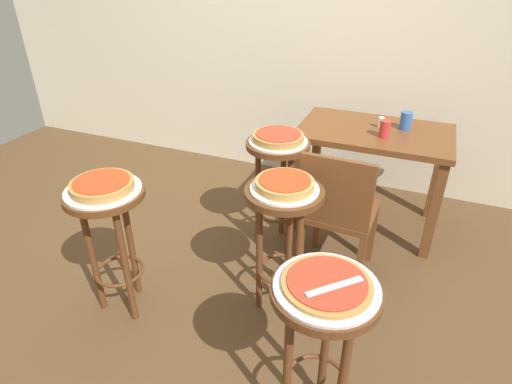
% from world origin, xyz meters
% --- Properties ---
extents(ground_plane, '(6.00, 6.00, 0.00)m').
position_xyz_m(ground_plane, '(0.00, 0.00, 0.00)').
color(ground_plane, brown).
extents(stool_foreground, '(0.40, 0.40, 0.75)m').
position_xyz_m(stool_foreground, '(0.82, -0.66, 0.56)').
color(stool_foreground, '#5B3319').
rests_on(stool_foreground, ground_plane).
extents(serving_plate_foreground, '(0.38, 0.38, 0.01)m').
position_xyz_m(serving_plate_foreground, '(0.82, -0.66, 0.76)').
color(serving_plate_foreground, silver).
rests_on(serving_plate_foreground, stool_foreground).
extents(pizza_foreground, '(0.32, 0.32, 0.02)m').
position_xyz_m(pizza_foreground, '(0.82, -0.66, 0.78)').
color(pizza_foreground, '#B78442').
rests_on(pizza_foreground, serving_plate_foreground).
extents(stool_middle, '(0.40, 0.40, 0.75)m').
position_xyz_m(stool_middle, '(-0.36, -0.40, 0.56)').
color(stool_middle, '#5B3319').
rests_on(stool_middle, ground_plane).
extents(serving_plate_middle, '(0.37, 0.37, 0.01)m').
position_xyz_m(serving_plate_middle, '(-0.36, -0.40, 0.76)').
color(serving_plate_middle, silver).
rests_on(serving_plate_middle, stool_middle).
extents(pizza_middle, '(0.31, 0.31, 0.05)m').
position_xyz_m(pizza_middle, '(-0.36, -0.40, 0.79)').
color(pizza_middle, '#B78442').
rests_on(pizza_middle, serving_plate_middle).
extents(stool_leftside, '(0.40, 0.40, 0.75)m').
position_xyz_m(stool_leftside, '(0.46, -0.05, 0.56)').
color(stool_leftside, '#5B3319').
rests_on(stool_leftside, ground_plane).
extents(serving_plate_leftside, '(0.34, 0.34, 0.01)m').
position_xyz_m(serving_plate_leftside, '(0.46, -0.05, 0.76)').
color(serving_plate_leftside, white).
rests_on(serving_plate_leftside, stool_leftside).
extents(pizza_leftside, '(0.29, 0.29, 0.05)m').
position_xyz_m(pizza_leftside, '(0.46, -0.05, 0.79)').
color(pizza_leftside, tan).
rests_on(pizza_leftside, serving_plate_leftside).
extents(stool_rear, '(0.40, 0.40, 0.75)m').
position_xyz_m(stool_rear, '(0.23, 0.49, 0.56)').
color(stool_rear, '#5B3319').
rests_on(stool_rear, ground_plane).
extents(serving_plate_rear, '(0.36, 0.36, 0.01)m').
position_xyz_m(serving_plate_rear, '(0.23, 0.49, 0.76)').
color(serving_plate_rear, white).
rests_on(serving_plate_rear, stool_rear).
extents(pizza_rear, '(0.31, 0.31, 0.05)m').
position_xyz_m(pizza_rear, '(0.23, 0.49, 0.79)').
color(pizza_rear, '#B78442').
rests_on(pizza_rear, serving_plate_rear).
extents(dining_table, '(1.01, 0.63, 0.73)m').
position_xyz_m(dining_table, '(0.74, 0.99, 0.61)').
color(dining_table, brown).
rests_on(dining_table, ground_plane).
extents(cup_near_edge, '(0.07, 0.07, 0.11)m').
position_xyz_m(cup_near_edge, '(0.81, 0.88, 0.79)').
color(cup_near_edge, red).
rests_on(cup_near_edge, dining_table).
extents(cup_far_edge, '(0.08, 0.08, 0.12)m').
position_xyz_m(cup_far_edge, '(0.92, 1.08, 0.79)').
color(cup_far_edge, '#3360B2').
rests_on(cup_far_edge, dining_table).
extents(condiment_shaker, '(0.04, 0.04, 0.07)m').
position_xyz_m(condiment_shaker, '(0.77, 1.04, 0.77)').
color(condiment_shaker, white).
rests_on(condiment_shaker, dining_table).
extents(wooden_chair, '(0.42, 0.42, 0.85)m').
position_xyz_m(wooden_chair, '(0.67, 0.31, 0.47)').
color(wooden_chair, brown).
rests_on(wooden_chair, ground_plane).
extents(pizza_server_knife, '(0.17, 0.17, 0.01)m').
position_xyz_m(pizza_server_knife, '(0.85, -0.68, 0.79)').
color(pizza_server_knife, silver).
rests_on(pizza_server_knife, pizza_foreground).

